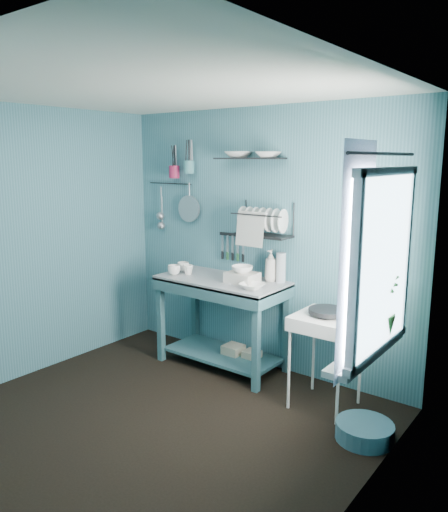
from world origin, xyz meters
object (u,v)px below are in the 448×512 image
Objects in this scene: floor_basin at (365,431)px; potted_plant at (376,306)px; mug_left at (174,270)px; dish_rack at (263,219)px; utensil_cup_teal at (189,167)px; soap_bottle at (271,266)px; water_bottle at (281,268)px; storage_tin_small at (252,361)px; mug_right at (183,267)px; utensil_cup_magenta at (174,172)px; mug_mid at (188,270)px; storage_tin_large at (233,356)px; hotplate_stand at (325,361)px; wash_tub at (242,278)px; work_counter at (222,323)px; frying_pan at (327,311)px; colander at (189,209)px.

potted_plant is at bearing -61.93° from floor_basin.
dish_rack is (0.82, 0.33, 0.53)m from mug_left.
dish_rack is 1.05m from utensil_cup_teal.
water_bottle is at bearing 11.31° from soap_bottle.
mug_left reaches higher than storage_tin_small.
dish_rack reaches higher than storage_tin_small.
utensil_cup_teal is at bearing 113.93° from mug_right.
utensil_cup_teal is at bearing 164.03° from floor_basin.
mug_left is at bearing -49.41° from utensil_cup_magenta.
mug_left is at bearing -135.00° from mug_mid.
utensil_cup_teal reaches higher than mug_mid.
mug_mid is at bearing -167.09° from storage_tin_large.
floor_basin is (-0.08, 0.15, -1.00)m from potted_plant.
water_bottle reaches higher than hotplate_stand.
storage_tin_small is (0.05, 0.10, -0.84)m from wash_tub.
work_counter is 5.70× the size of storage_tin_large.
storage_tin_small is at bearing 166.20° from frying_pan.
utensil_cup_magenta reaches higher than floor_basin.
mug_left is at bearing 172.96° from floor_basin.
water_bottle is 0.96m from storage_tin_small.
dish_rack is at bearing -157.64° from soap_bottle.
work_counter is 1.23m from frying_pan.
soap_bottle is at bearing 25.11° from storage_tin_large.
soap_bottle is 1.51m from potted_plant.
water_bottle is at bearing 10.09° from dish_rack.
soap_bottle is 0.85m from frying_pan.
utensil_cup_magenta is 0.59× the size of storage_tin_large.
utensil_cup_magenta is at bearing 157.92° from hotplate_stand.
colander is at bearing 178.60° from water_bottle.
wash_tub is 1.33m from utensil_cup_teal.
wash_tub is 1.27× the size of storage_tin_large.
utensil_cup_magenta is (-1.97, 0.35, 1.06)m from frying_pan.
mug_right is 2.35m from floor_basin.
work_counter reaches higher than frying_pan.
mug_left is 2.31m from floor_basin.
soap_bottle is 0.44m from dish_rack.
frying_pan is 2.31× the size of utensil_cup_teal.
mug_left is 1.74m from hotplate_stand.
mug_left is 1.65m from frying_pan.
potted_plant is (2.10, -0.51, 0.13)m from mug_mid.
wash_tub is 0.84m from storage_tin_large.
wash_tub is 0.94× the size of soap_bottle.
water_bottle reaches higher than mug_mid.
water_bottle is at bearing 151.42° from frying_pan.
utensil_cup_teal is (-0.12, 0.38, 1.00)m from mug_left.
wash_tub is 0.93× the size of frying_pan.
water_bottle is 0.59× the size of potted_plant.
water_bottle is 1.02m from storage_tin_large.
mug_left is 1.07m from utensil_cup_teal.
storage_tin_small is at bearing 63.43° from wash_tub.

